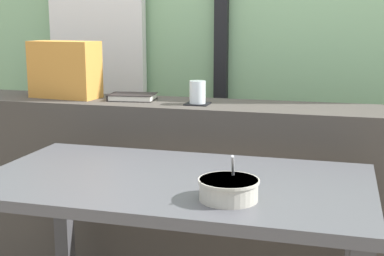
# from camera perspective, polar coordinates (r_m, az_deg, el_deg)

# --- Properties ---
(curtain_left_panel) EXTENTS (0.56, 0.06, 2.50)m
(curtain_left_panel) POSITION_cam_1_polar(r_m,az_deg,el_deg) (3.13, -10.00, 11.96)
(curtain_left_panel) COLOR white
(curtain_left_panel) RESTS_ON ground
(window_divider_post) EXTENTS (0.07, 0.05, 2.60)m
(window_divider_post) POSITION_cam_1_polar(r_m,az_deg,el_deg) (2.93, 3.14, 13.15)
(window_divider_post) COLOR black
(window_divider_post) RESTS_ON ground
(dark_console_ledge) EXTENTS (2.80, 0.35, 0.85)m
(dark_console_ledge) POSITION_cam_1_polar(r_m,az_deg,el_deg) (2.45, 1.23, -7.27)
(dark_console_ledge) COLOR #423D38
(dark_console_ledge) RESTS_ON ground
(breakfast_table) EXTENTS (1.25, 0.69, 0.71)m
(breakfast_table) POSITION_cam_1_polar(r_m,az_deg,el_deg) (1.79, -1.81, -8.42)
(breakfast_table) COLOR #414145
(breakfast_table) RESTS_ON ground
(coaster_square) EXTENTS (0.10, 0.10, 0.00)m
(coaster_square) POSITION_cam_1_polar(r_m,az_deg,el_deg) (2.32, 0.58, 2.56)
(coaster_square) COLOR black
(coaster_square) RESTS_ON dark_console_ledge
(juice_glass) EXTENTS (0.07, 0.07, 0.10)m
(juice_glass) POSITION_cam_1_polar(r_m,az_deg,el_deg) (2.31, 0.58, 3.69)
(juice_glass) COLOR white
(juice_glass) RESTS_ON coaster_square
(closed_book) EXTENTS (0.22, 0.17, 0.03)m
(closed_book) POSITION_cam_1_polar(r_m,az_deg,el_deg) (2.46, -6.31, 3.27)
(closed_book) COLOR black
(closed_book) RESTS_ON dark_console_ledge
(throw_pillow) EXTENTS (0.33, 0.18, 0.26)m
(throw_pillow) POSITION_cam_1_polar(r_m,az_deg,el_deg) (2.58, -13.22, 6.00)
(throw_pillow) COLOR #D18938
(throw_pillow) RESTS_ON dark_console_ledge
(soup_bowl) EXTENTS (0.17, 0.18, 0.14)m
(soup_bowl) POSITION_cam_1_polar(r_m,az_deg,el_deg) (1.54, 3.88, -6.43)
(soup_bowl) COLOR #BCB7A8
(soup_bowl) RESTS_ON breakfast_table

